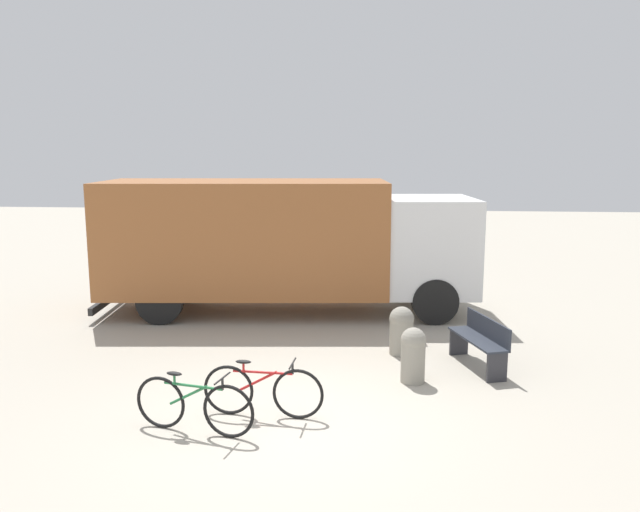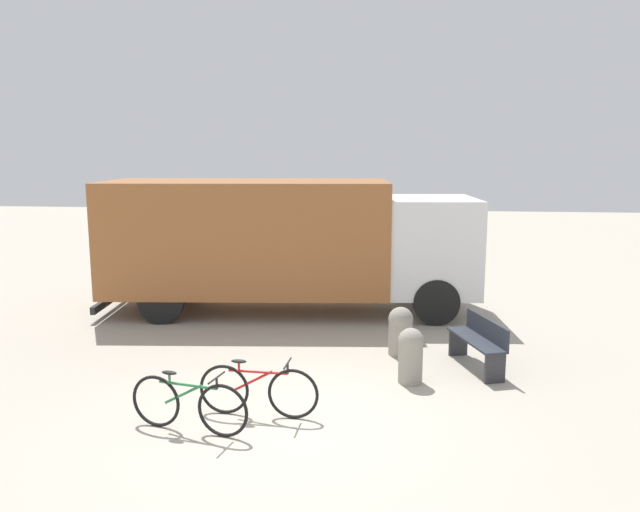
% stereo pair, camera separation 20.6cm
% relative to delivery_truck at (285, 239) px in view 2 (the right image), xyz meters
% --- Properties ---
extents(ground_plane, '(60.00, 60.00, 0.00)m').
position_rel_delivery_truck_xyz_m(ground_plane, '(0.89, -5.83, -1.66)').
color(ground_plane, '#A8A091').
extents(delivery_truck, '(8.43, 3.09, 2.95)m').
position_rel_delivery_truck_xyz_m(delivery_truck, '(0.00, 0.00, 0.00)').
color(delivery_truck, '#99592D').
rests_on(delivery_truck, ground).
extents(park_bench, '(0.84, 1.53, 0.85)m').
position_rel_delivery_truck_xyz_m(park_bench, '(3.85, -3.38, -1.17)').
color(park_bench, '#282D38').
rests_on(park_bench, ground).
extents(bicycle_near, '(1.66, 0.50, 0.80)m').
position_rel_delivery_truck_xyz_m(bicycle_near, '(-0.25, -6.23, -1.28)').
color(bicycle_near, black).
rests_on(bicycle_near, ground).
extents(bicycle_middle, '(1.69, 0.44, 0.80)m').
position_rel_delivery_truck_xyz_m(bicycle_middle, '(0.55, -5.66, -1.28)').
color(bicycle_middle, black).
rests_on(bicycle_middle, ground).
extents(bollard_near_bench, '(0.40, 0.40, 0.89)m').
position_rel_delivery_truck_xyz_m(bollard_near_bench, '(2.68, -4.17, -1.18)').
color(bollard_near_bench, gray).
rests_on(bollard_near_bench, ground).
extents(bollard_far_bench, '(0.44, 0.44, 0.87)m').
position_rel_delivery_truck_xyz_m(bollard_far_bench, '(2.55, -2.81, -1.19)').
color(bollard_far_bench, gray).
rests_on(bollard_far_bench, ground).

